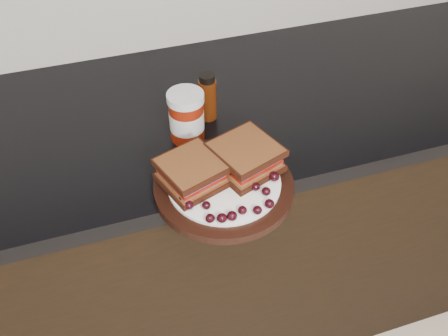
% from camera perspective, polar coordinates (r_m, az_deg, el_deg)
% --- Properties ---
extents(base_cabinets, '(3.96, 0.58, 0.86)m').
position_cam_1_polar(base_cabinets, '(1.52, -14.31, -9.99)').
color(base_cabinets, black).
rests_on(base_cabinets, ground_plane).
extents(countertop, '(3.98, 0.60, 0.04)m').
position_cam_1_polar(countertop, '(1.20, -17.98, 2.94)').
color(countertop, black).
rests_on(countertop, base_cabinets).
extents(plate, '(0.28, 0.28, 0.02)m').
position_cam_1_polar(plate, '(1.00, 0.00, -2.12)').
color(plate, black).
rests_on(plate, countertop).
extents(sandwich_left, '(0.14, 0.14, 0.05)m').
position_cam_1_polar(sandwich_left, '(0.97, -3.72, -0.55)').
color(sandwich_left, brown).
rests_on(sandwich_left, plate).
extents(sandwich_right, '(0.15, 0.15, 0.05)m').
position_cam_1_polar(sandwich_right, '(1.00, 2.48, 1.25)').
color(sandwich_right, brown).
rests_on(sandwich_right, plate).
extents(grape_0, '(0.02, 0.02, 0.02)m').
position_cam_1_polar(grape_0, '(0.93, -4.03, -4.26)').
color(grape_0, black).
rests_on(grape_0, plate).
extents(grape_1, '(0.02, 0.02, 0.02)m').
position_cam_1_polar(grape_1, '(0.93, -2.03, -4.29)').
color(grape_1, black).
rests_on(grape_1, plate).
extents(grape_2, '(0.02, 0.02, 0.02)m').
position_cam_1_polar(grape_2, '(0.91, -1.60, -5.76)').
color(grape_2, black).
rests_on(grape_2, plate).
extents(grape_3, '(0.02, 0.02, 0.02)m').
position_cam_1_polar(grape_3, '(0.91, -0.23, -5.74)').
color(grape_3, black).
rests_on(grape_3, plate).
extents(grape_4, '(0.02, 0.02, 0.02)m').
position_cam_1_polar(grape_4, '(0.91, 0.92, -5.50)').
color(grape_4, black).
rests_on(grape_4, plate).
extents(grape_5, '(0.02, 0.02, 0.02)m').
position_cam_1_polar(grape_5, '(0.92, 2.12, -4.84)').
color(grape_5, black).
rests_on(grape_5, plate).
extents(grape_6, '(0.02, 0.02, 0.02)m').
position_cam_1_polar(grape_6, '(0.93, 3.84, -4.82)').
color(grape_6, black).
rests_on(grape_6, plate).
extents(grape_7, '(0.02, 0.02, 0.02)m').
position_cam_1_polar(grape_7, '(0.94, 5.21, -4.08)').
color(grape_7, black).
rests_on(grape_7, plate).
extents(grape_8, '(0.02, 0.02, 0.02)m').
position_cam_1_polar(grape_8, '(0.96, 4.84, -2.68)').
color(grape_8, black).
rests_on(grape_8, plate).
extents(grape_9, '(0.02, 0.02, 0.02)m').
position_cam_1_polar(grape_9, '(0.97, 3.64, -2.14)').
color(grape_9, black).
rests_on(grape_9, plate).
extents(grape_10, '(0.02, 0.02, 0.02)m').
position_cam_1_polar(grape_10, '(0.99, 5.74, -0.96)').
color(grape_10, black).
rests_on(grape_10, plate).
extents(grape_11, '(0.02, 0.02, 0.01)m').
position_cam_1_polar(grape_11, '(1.00, 4.47, -0.34)').
color(grape_11, black).
rests_on(grape_11, plate).
extents(grape_12, '(0.02, 0.02, 0.02)m').
position_cam_1_polar(grape_12, '(1.00, 4.03, -0.11)').
color(grape_12, black).
rests_on(grape_12, plate).
extents(grape_13, '(0.02, 0.02, 0.02)m').
position_cam_1_polar(grape_13, '(1.04, 3.44, 1.73)').
color(grape_13, black).
rests_on(grape_13, plate).
extents(grape_14, '(0.02, 0.02, 0.02)m').
position_cam_1_polar(grape_14, '(1.01, -2.80, 0.54)').
color(grape_14, black).
rests_on(grape_14, plate).
extents(grape_15, '(0.02, 0.02, 0.02)m').
position_cam_1_polar(grape_15, '(0.99, -2.90, -0.81)').
color(grape_15, black).
rests_on(grape_15, plate).
extents(grape_16, '(0.02, 0.02, 0.02)m').
position_cam_1_polar(grape_16, '(0.98, -4.92, -1.38)').
color(grape_16, black).
rests_on(grape_16, plate).
extents(grape_17, '(0.02, 0.02, 0.02)m').
position_cam_1_polar(grape_17, '(0.97, -3.79, -1.83)').
color(grape_17, black).
rests_on(grape_17, plate).
extents(grape_18, '(0.02, 0.02, 0.02)m').
position_cam_1_polar(grape_18, '(0.94, -4.78, -3.62)').
color(grape_18, black).
rests_on(grape_18, plate).
extents(grape_19, '(0.02, 0.02, 0.02)m').
position_cam_1_polar(grape_19, '(1.01, -3.80, 0.08)').
color(grape_19, black).
rests_on(grape_19, plate).
extents(grape_20, '(0.02, 0.02, 0.01)m').
position_cam_1_polar(grape_20, '(0.98, -3.19, -1.39)').
color(grape_20, black).
rests_on(grape_20, plate).
extents(grape_21, '(0.02, 0.02, 0.01)m').
position_cam_1_polar(grape_21, '(0.96, -3.49, -2.32)').
color(grape_21, black).
rests_on(grape_21, plate).
extents(condiment_jar, '(0.09, 0.09, 0.12)m').
position_cam_1_polar(condiment_jar, '(1.09, -4.30, 5.91)').
color(condiment_jar, maroon).
rests_on(condiment_jar, countertop).
extents(oil_bottle, '(0.04, 0.04, 0.12)m').
position_cam_1_polar(oil_bottle, '(1.15, -1.89, 8.14)').
color(oil_bottle, '#431906').
rests_on(oil_bottle, countertop).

